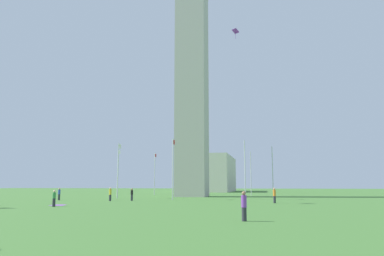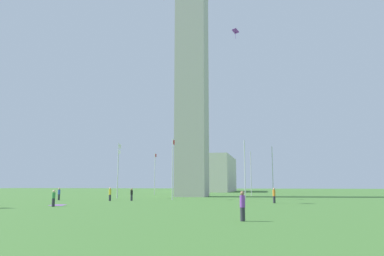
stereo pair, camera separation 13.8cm
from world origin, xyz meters
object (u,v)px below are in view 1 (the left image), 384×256
Objects in this scene: flagpole_ne at (155,172)px; kite_purple_diamond at (235,31)px; flagpole_n at (205,172)px; flagpole_e at (118,170)px; flagpole_w at (273,169)px; person_yellow_shirt at (110,194)px; flagpole_sw at (245,167)px; obelisk_monument at (192,63)px; flagpole_s at (173,166)px; person_orange_shirt at (274,195)px; flagpole_nw at (251,171)px; flagpole_se at (118,168)px; person_green_shirt at (54,198)px; person_purple_shirt at (244,206)px; person_blue_shirt at (59,194)px; picnic_blanket_near_first_person at (58,205)px; distant_building at (212,174)px.

kite_purple_diamond reaches higher than flagpole_ne.
flagpole_n and flagpole_e have the same top height.
person_yellow_shirt is at bearing 131.67° from flagpole_w.
person_yellow_shirt is at bearing 117.71° from flagpole_sw.
flagpole_s is (-13.92, 0.00, -19.55)m from obelisk_monument.
flagpole_e and flagpole_s have the same top height.
flagpole_s and flagpole_sw have the same top height.
person_orange_shirt is at bearing -126.69° from flagpole_e.
flagpole_nw is (23.87, -9.89, 0.00)m from flagpole_s.
flagpole_n is at bearing -45.00° from flagpole_e.
flagpole_ne is 29.13m from person_yellow_shirt.
flagpole_se is 5.37× the size of person_green_shirt.
flagpole_s is 4.91× the size of person_purple_shirt.
obelisk_monument is 27.68× the size of person_purple_shirt.
person_yellow_shirt is (-8.98, 17.10, -3.83)m from flagpole_sw.
flagpole_s is at bearing -7.53° from person_yellow_shirt.
obelisk_monument is at bearing 27.39° from person_yellow_shirt.
person_blue_shirt is (-18.30, 0.91, -3.88)m from flagpole_e.
flagpole_ne is at bearing -22.50° from flagpole_e.
obelisk_monument is 9.82m from kite_purple_diamond.
picnic_blanket_near_first_person is (-8.75, 22.26, -0.86)m from person_orange_shirt.
flagpole_ne is at bearing 55.13° from kite_purple_diamond.
person_orange_shirt is at bearing -4.22° from person_purple_shirt.
flagpole_s is 4.92× the size of person_orange_shirt.
obelisk_monument reaches higher than person_orange_shirt.
person_green_shirt is 0.97× the size of person_blue_shirt.
flagpole_s is (-23.87, -9.89, 0.00)m from flagpole_ne.
flagpole_nw is 4.91× the size of person_purple_shirt.
person_green_shirt is 0.92× the size of person_purple_shirt.
person_yellow_shirt is 1.00× the size of person_purple_shirt.
flagpole_ne is 1.00× the size of flagpole_nw.
person_green_shirt is (-32.05, 7.33, -23.46)m from obelisk_monument.
picnic_blanket_near_first_person is at bearing 164.05° from obelisk_monument.
person_orange_shirt is at bearing -24.91° from person_blue_shirt.
distant_building reaches higher than person_blue_shirt.
obelisk_monument is 40.39m from person_green_shirt.
flagpole_nw is 5.19× the size of person_blue_shirt.
kite_purple_diamond is (-16.78, -8.32, 23.99)m from flagpole_n.
flagpole_sw is 19.69m from person_yellow_shirt.
flagpole_sw is 33.56m from person_purple_shirt.
flagpole_s reaches higher than person_yellow_shirt.
flagpole_se is at bearing -157.50° from flagpole_e.
flagpole_ne is 4.92× the size of person_orange_shirt.
flagpole_se is 22.70m from person_green_shirt.
obelisk_monument is at bearing 45.16° from flagpole_sw.
flagpole_sw is (-23.87, -9.89, 0.00)m from flagpole_n.
person_orange_shirt reaches higher than person_blue_shirt.
flagpole_sw is 27.22m from picnic_blanket_near_first_person.
person_purple_shirt is at bearing -170.52° from distant_building.
kite_purple_diamond is (16.06, -15.53, 27.82)m from person_yellow_shirt.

